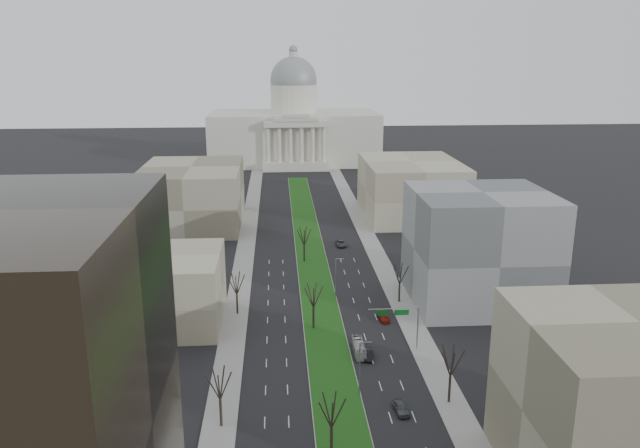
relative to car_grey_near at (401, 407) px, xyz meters
name	(u,v)px	position (x,y,z in m)	size (l,w,h in m)	color
ground	(312,262)	(-9.28, 70.11, -0.76)	(600.00, 600.00, 0.00)	black
median	(312,263)	(-9.28, 69.10, -0.66)	(8.00, 222.03, 0.20)	#999993
sidewalk_left	(238,301)	(-26.78, 45.11, -0.69)	(5.00, 330.00, 0.15)	gray
sidewalk_right	(398,296)	(8.22, 45.11, -0.69)	(5.00, 330.00, 0.15)	gray
capitol	(294,129)	(-9.28, 219.69, 15.54)	(80.00, 46.00, 55.00)	beige
building_beige_left	(155,289)	(-42.28, 35.11, 6.24)	(26.00, 22.00, 14.00)	tan
building_tan_right	(628,406)	(23.72, -17.89, 10.24)	(26.00, 24.00, 22.00)	#79725D
building_grey_right	(479,247)	(24.72, 42.11, 11.24)	(28.00, 26.00, 24.00)	slate
building_far_left	(192,195)	(-44.28, 110.11, 8.24)	(30.00, 40.00, 18.00)	#79725D
building_far_right	(411,188)	(25.72, 115.11, 8.24)	(30.00, 40.00, 18.00)	tan
tree_left_mid	(219,383)	(-26.48, -1.89, 6.24)	(5.40, 5.40, 9.72)	black
tree_left_far	(236,283)	(-26.48, 38.11, 6.08)	(5.28, 5.28, 9.50)	black
tree_right_mid	(451,360)	(7.92, 2.11, 6.39)	(5.52, 5.52, 9.94)	black
tree_right_far	(400,273)	(7.92, 42.11, 5.77)	(5.04, 5.04, 9.07)	black
tree_median_a	(332,410)	(-11.28, -9.89, 6.24)	(5.40, 5.40, 9.72)	black
tree_median_b	(313,295)	(-11.28, 30.11, 6.24)	(5.40, 5.40, 9.72)	black
tree_median_c	(304,236)	(-11.28, 70.11, 6.24)	(5.40, 5.40, 9.72)	black
streetlamp_median_b	(360,368)	(-5.52, 5.11, 4.05)	(1.90, 0.20, 9.16)	gray
streetlamp_median_c	(336,278)	(-5.52, 45.11, 4.05)	(1.90, 0.20, 9.16)	gray
mast_arm_signs	(403,318)	(4.21, 20.14, 5.34)	(9.12, 0.24, 8.09)	gray
car_grey_near	(401,407)	(0.00, 0.00, 0.00)	(1.80, 4.48, 1.53)	#44484B
car_black	(369,355)	(-2.35, 17.15, -0.08)	(1.45, 4.17, 1.37)	black
car_red	(383,317)	(2.96, 33.01, -0.09)	(1.88, 4.62, 1.34)	maroon
car_grey_far	(341,243)	(-0.50, 82.95, -0.02)	(2.46, 5.33, 1.48)	#44454A
box_van	(359,347)	(-3.78, 19.29, 0.30)	(1.79, 7.63, 2.13)	silver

